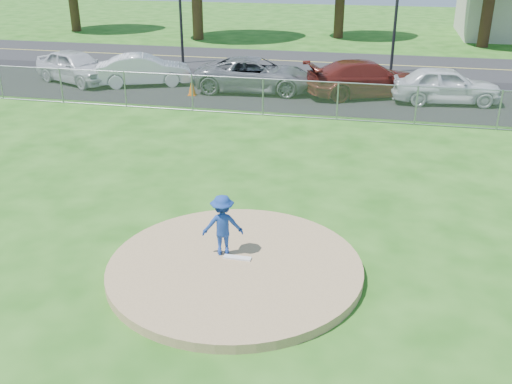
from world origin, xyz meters
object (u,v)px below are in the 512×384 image
pitcher (223,225)px  parked_car_pearl (446,85)px  parked_car_white (144,70)px  traffic_signal_left (184,3)px  traffic_cone (192,87)px  parked_car_darkred (367,79)px  parked_car_silver (76,66)px  parked_car_gray (256,75)px

pitcher → parked_car_pearl: size_ratio=0.30×
parked_car_white → parked_car_pearl: parked_car_pearl is taller
traffic_signal_left → parked_car_white: size_ratio=1.23×
traffic_cone → parked_car_darkred: size_ratio=0.13×
parked_car_silver → parked_car_white: parked_car_silver is taller
parked_car_white → parked_car_darkred: parked_car_darkred is taller
traffic_signal_left → parked_car_darkred: size_ratio=1.00×
traffic_signal_left → traffic_cone: bearing=-68.9°
parked_car_white → parked_car_silver: bearing=71.1°
traffic_signal_left → traffic_cone: (2.87, -7.46, -2.99)m
pitcher → parked_car_gray: size_ratio=0.24×
parked_car_silver → traffic_cone: bearing=-76.0°
parked_car_silver → parked_car_gray: (9.20, 0.19, -0.03)m
parked_car_gray → parked_car_darkred: parked_car_darkred is taller
traffic_cone → parked_car_pearl: bearing=5.9°
traffic_signal_left → parked_car_white: 6.52m
traffic_signal_left → traffic_cone: size_ratio=7.71×
traffic_signal_left → parked_car_silver: (-3.65, -6.22, -2.55)m
pitcher → parked_car_pearl: (5.71, 15.35, -0.09)m
traffic_signal_left → parked_car_gray: traffic_signal_left is taller
pitcher → parked_car_darkred: parked_car_darkred is taller
parked_car_gray → parked_car_darkred: (5.14, 0.19, 0.03)m
traffic_cone → parked_car_pearl: (11.25, 1.17, 0.42)m
traffic_signal_left → parked_car_silver: size_ratio=1.18×
parked_car_white → parked_car_darkred: 10.77m
traffic_cone → parked_car_pearl: size_ratio=0.16×
pitcher → parked_car_silver: size_ratio=0.29×
traffic_cone → parked_car_gray: (2.68, 1.43, 0.42)m
pitcher → parked_car_silver: 19.57m
pitcher → traffic_cone: pitcher is taller
pitcher → parked_car_gray: bearing=-97.1°
parked_car_darkred → pitcher: bearing=147.5°
traffic_cone → parked_car_gray: bearing=28.2°
parked_car_darkred → parked_car_pearl: size_ratio=1.21×
parked_car_white → parked_car_gray: size_ratio=0.81×
traffic_signal_left → traffic_cone: traffic_signal_left is taller
parked_car_silver → parked_car_darkred: size_ratio=0.85×
traffic_cone → parked_car_white: parked_car_white is taller
pitcher → parked_car_white: 17.81m
parked_car_gray → traffic_signal_left: bearing=39.2°
parked_car_silver → parked_car_pearl: 17.76m
traffic_signal_left → pitcher: size_ratio=4.09×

